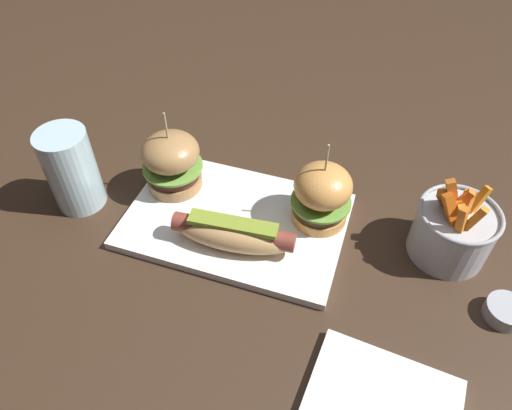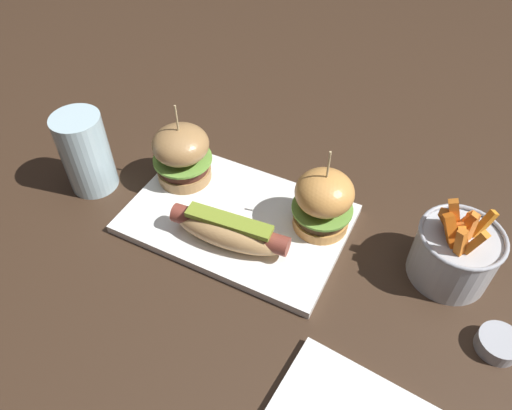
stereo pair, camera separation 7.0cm
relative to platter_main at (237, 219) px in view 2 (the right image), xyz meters
name	(u,v)px [view 2 (the right image)]	position (x,y,z in m)	size (l,w,h in m)	color
ground_plane	(237,222)	(0.00, 0.00, -0.01)	(3.00, 3.00, 0.00)	#382619
platter_main	(237,219)	(0.00, 0.00, 0.00)	(0.33, 0.22, 0.01)	white
hot_dog	(229,231)	(0.02, -0.05, 0.03)	(0.18, 0.07, 0.05)	tan
slider_left	(182,154)	(-0.12, 0.04, 0.06)	(0.10, 0.10, 0.14)	#A47949
slider_right	(323,201)	(0.12, 0.04, 0.06)	(0.09, 0.09, 0.14)	#D69349
fries_bucket	(455,253)	(0.31, 0.05, 0.04)	(0.11, 0.11, 0.13)	#B7BABF
sauce_ramekin	(498,343)	(0.39, -0.04, 0.00)	(0.05, 0.05, 0.02)	#A8AAB2
water_glass	(86,153)	(-0.26, -0.03, 0.06)	(0.08, 0.08, 0.14)	silver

